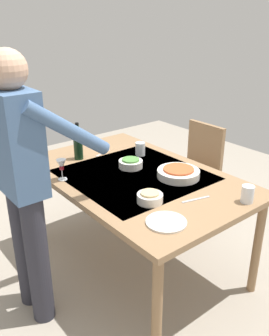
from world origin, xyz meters
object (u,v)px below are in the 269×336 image
Objects in this scene: chair_near at (197,166)px; dinner_plate_near at (166,222)px; water_cup_near_left at (248,194)px; water_cup_near_right at (140,149)px; side_bowl_salad at (131,163)px; dining_table at (135,183)px; serving_bowl_pasta at (178,173)px; side_bowl_bread at (150,197)px; wine_glass_left at (61,166)px; wine_bottle at (78,146)px; person_server at (24,178)px.

dinner_plate_near is (-0.83, 1.19, 0.25)m from chair_near.
water_cup_near_left is 1.03m from water_cup_near_right.
chair_near is at bearing -84.18° from side_bowl_salad.
water_cup_near_left is at bearing 146.49° from chair_near.
dinner_plate_near reaches higher than dining_table.
serving_bowl_pasta is 0.43m from side_bowl_bread.
wine_glass_left reaches higher than water_cup_near_right.
wine_bottle is at bearing -47.18° from wine_glass_left.
chair_near is 6.03× the size of wine_glass_left.
wine_glass_left is 0.84× the size of side_bowl_salad.
dinner_plate_near is (-0.62, 0.28, 0.07)m from dining_table.
side_bowl_salad is (-0.15, 0.22, -0.02)m from water_cup_near_right.
side_bowl_salad and side_bowl_bread have the same top height.
serving_bowl_pasta is (-0.27, -1.01, -0.16)m from person_server.
chair_near is at bearing -58.01° from serving_bowl_pasta.
water_cup_near_right is 0.67× the size of side_bowl_bread.
dining_table is at bearing -92.78° from person_server.
side_bowl_bread is at bearing 144.57° from water_cup_near_right.
person_server is 1.34m from water_cup_near_left.
water_cup_near_left is at bearing -144.19° from wine_glass_left.
side_bowl_bread is at bearing 177.66° from wine_bottle.
side_bowl_bread is (-0.15, 0.40, 0.00)m from serving_bowl_pasta.
chair_near is 5.06× the size of side_bowl_salad.
water_cup_near_left is 0.60m from side_bowl_bread.
dining_table is at bearing -26.14° from side_bowl_bread.
water_cup_near_right reaches higher than serving_bowl_pasta.
wine_glass_left is at bearing 22.29° from side_bowl_bread.
dining_table is 0.95m from chair_near.
person_server reaches higher than serving_bowl_pasta.
dinner_plate_near is (-0.75, 0.34, -0.03)m from side_bowl_salad.
water_cup_near_left is 0.90m from side_bowl_salad.
wine_bottle reaches higher than side_bowl_bread.
serving_bowl_pasta is (-0.50, 0.07, -0.02)m from water_cup_near_right.
wine_glass_left is at bearing 76.26° from side_bowl_salad.
chair_near is 8.38× the size of water_cup_near_left.
chair_near is 1.48m from dinner_plate_near.
wine_bottle is at bearing -6.27° from dinner_plate_near.
water_cup_near_left is (-0.76, -0.28, 0.12)m from dining_table.
water_cup_near_left reaches higher than dining_table.
chair_near is 1.77m from person_server.
chair_near is 0.90m from side_bowl_salad.
wine_glass_left is 1.24m from water_cup_near_left.
serving_bowl_pasta is (-0.48, -0.66, -0.07)m from wine_glass_left.
wine_bottle is at bearing -53.25° from person_server.
wine_bottle is 1.85× the size of side_bowl_bread.
dinner_plate_near is at bearing 76.55° from water_cup_near_left.
water_cup_near_right is at bearing -35.43° from side_bowl_bread.
person_server is at bearing 53.36° from water_cup_near_left.
serving_bowl_pasta reaches higher than dining_table.
side_bowl_bread is 0.70× the size of dinner_plate_near.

